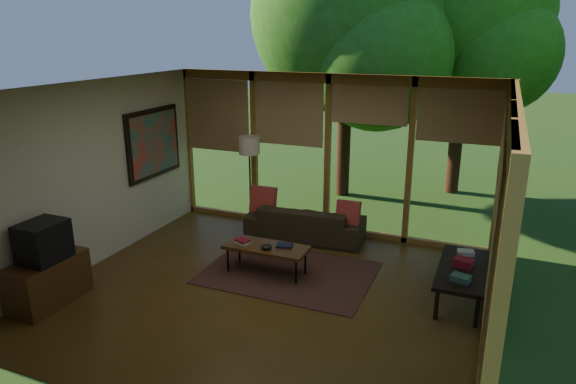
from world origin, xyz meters
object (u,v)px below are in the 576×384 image
at_px(television, 43,241).
at_px(side_console, 463,271).
at_px(coffee_table, 266,248).
at_px(sofa, 305,222).
at_px(floor_lamp, 249,151).
at_px(media_cabinet, 48,281).

distance_m(television, side_console, 5.30).
relative_size(television, coffee_table, 0.46).
bearing_deg(television, coffee_table, 39.76).
xyz_separation_m(sofa, television, (-2.25, -3.28, 0.57)).
relative_size(coffee_table, side_console, 0.86).
distance_m(floor_lamp, coffee_table, 2.09).
relative_size(television, floor_lamp, 0.33).
relative_size(sofa, side_console, 1.39).
bearing_deg(side_console, television, -156.70).
xyz_separation_m(media_cabinet, coffee_table, (2.22, 1.83, 0.09)).
distance_m(television, floor_lamp, 3.60).
height_order(sofa, coffee_table, sofa).
distance_m(media_cabinet, television, 0.55).
bearing_deg(coffee_table, floor_lamp, 123.49).
xyz_separation_m(television, side_console, (4.85, 2.09, -0.44)).
relative_size(sofa, media_cabinet, 1.95).
xyz_separation_m(sofa, side_console, (2.60, -1.19, 0.13)).
bearing_deg(sofa, television, 51.04).
height_order(television, floor_lamp, floor_lamp).
bearing_deg(coffee_table, sofa, 88.07).
bearing_deg(floor_lamp, television, -109.55).
relative_size(media_cabinet, side_console, 0.71).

